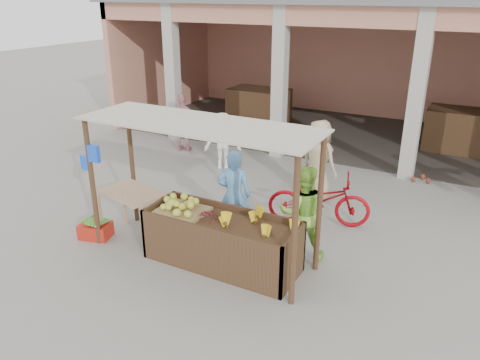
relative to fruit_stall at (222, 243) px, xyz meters
The scene contains 18 objects.
ground 0.64m from the fruit_stall, behind, with size 60.00×60.00×0.00m, color gray.
market_building 9.23m from the fruit_stall, 92.86° to the left, with size 14.40×6.40×4.20m.
fruit_stall is the anchor object (origin of this frame).
stall_awning 1.66m from the fruit_stall, behind, with size 4.09×1.35×2.39m.
banana_heap 0.82m from the fruit_stall, ahead, with size 1.13×0.62×0.21m, color yellow, non-canonical shape.
melon_tray 0.91m from the fruit_stall, behind, with size 0.82×0.71×0.21m.
berry_heap 0.54m from the fruit_stall, behind, with size 0.45×0.37×0.14m, color maroon.
side_table 1.95m from the fruit_stall, behind, with size 1.29×1.01×0.92m.
papaya_pile 2.01m from the fruit_stall, behind, with size 0.63×0.36×0.18m, color #469530, non-canonical shape.
red_crate 2.59m from the fruit_stall, behind, with size 0.55×0.40×0.29m, color #B12012.
plantain_bundle 2.58m from the fruit_stall, behind, with size 0.42×0.30×0.08m, color #569937, non-canonical shape.
produce_sacks 5.98m from the fruit_stall, 66.32° to the left, with size 0.75×0.71×0.57m.
vendor_blue 1.08m from the fruit_stall, 106.73° to the left, with size 0.68×0.50×1.83m, color #61A3E0.
vendor_green 1.47m from the fruit_stall, 38.58° to the left, with size 0.85×0.49×1.77m, color #98D848.
motorcycle 2.37m from the fruit_stall, 67.08° to the left, with size 2.08×0.72×1.08m, color #A40811.
shopper_a 4.69m from the fruit_stall, 120.10° to the left, with size 1.01×0.51×1.58m, color white.
shopper_b 6.28m from the fruit_stall, 130.49° to the left, with size 1.03×0.55×1.76m, color #C37F84.
shopper_c 3.48m from the fruit_stall, 82.29° to the left, with size 0.95×0.62×1.97m, color tan.
Camera 1 is at (4.01, -5.88, 4.30)m, focal length 35.00 mm.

